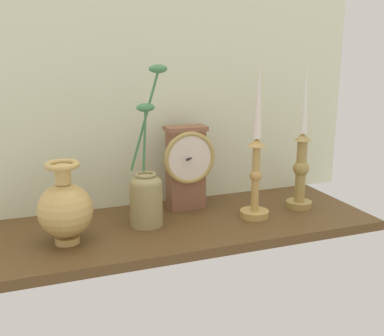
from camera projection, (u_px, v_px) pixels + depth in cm
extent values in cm
cube|color=brown|center=(179.00, 226.00, 118.32)|extent=(100.00, 36.00, 2.40)
cube|color=beige|center=(157.00, 89.00, 126.75)|extent=(120.00, 2.00, 65.00)
cube|color=brown|center=(186.00, 170.00, 126.14)|extent=(9.79, 5.71, 21.84)
cube|color=brown|center=(186.00, 128.00, 123.28)|extent=(10.97, 6.39, 1.20)
torus|color=tan|center=(190.00, 158.00, 122.17)|extent=(14.32, 1.30, 14.32)
cylinder|color=#F1DECC|center=(190.00, 158.00, 122.08)|extent=(11.97, 0.40, 11.97)
cube|color=black|center=(190.00, 158.00, 121.81)|extent=(3.59, 3.70, 0.30)
cylinder|color=tan|center=(254.00, 214.00, 121.44)|extent=(7.59, 7.59, 1.80)
cylinder|color=tan|center=(256.00, 179.00, 119.06)|extent=(2.00, 2.00, 17.34)
sphere|color=tan|center=(256.00, 176.00, 118.85)|extent=(3.20, 3.20, 3.20)
cone|color=tan|center=(257.00, 142.00, 116.66)|extent=(4.63, 4.63, 2.00)
cone|color=white|center=(259.00, 96.00, 113.77)|extent=(2.17, 2.17, 21.31)
cylinder|color=#A58947|center=(299.00, 204.00, 128.98)|extent=(7.13, 7.13, 1.80)
cylinder|color=#A58947|center=(301.00, 171.00, 126.61)|extent=(2.80, 2.80, 17.27)
sphere|color=#A58947|center=(301.00, 168.00, 126.40)|extent=(4.47, 4.47, 4.47)
cone|color=#A58947|center=(303.00, 137.00, 124.22)|extent=(4.67, 4.67, 2.00)
cone|color=white|center=(305.00, 97.00, 121.58)|extent=(2.05, 2.05, 19.19)
cylinder|color=tan|center=(67.00, 239.00, 105.15)|extent=(5.61, 5.61, 1.60)
sphere|color=tan|center=(65.00, 210.00, 103.40)|extent=(12.47, 12.47, 12.47)
cylinder|color=tan|center=(63.00, 174.00, 101.31)|extent=(3.49, 3.49, 4.31)
torus|color=tan|center=(62.00, 165.00, 100.78)|extent=(7.69, 7.69, 1.39)
cylinder|color=#9E8E5A|center=(146.00, 204.00, 114.78)|extent=(8.24, 8.24, 11.18)
ellipsoid|color=#9E8E5A|center=(146.00, 182.00, 113.40)|extent=(7.83, 7.83, 3.91)
torus|color=#9E8E5A|center=(145.00, 175.00, 112.91)|extent=(5.35, 5.35, 0.82)
cylinder|color=#47844F|center=(144.00, 123.00, 109.74)|extent=(6.29, 6.33, 24.47)
ellipsoid|color=#47844F|center=(158.00, 69.00, 104.96)|extent=(4.40, 2.80, 2.00)
cylinder|color=#47844F|center=(145.00, 141.00, 110.83)|extent=(0.93, 5.23, 16.26)
ellipsoid|color=#47844F|center=(145.00, 107.00, 106.58)|extent=(4.40, 2.80, 2.00)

